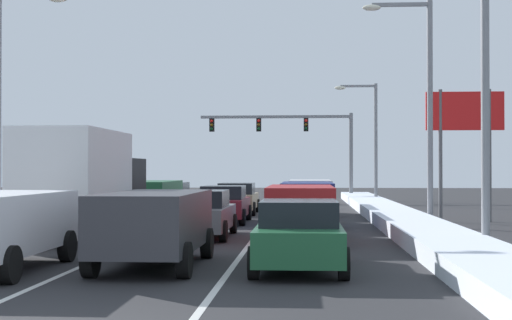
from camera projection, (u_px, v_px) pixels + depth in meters
ground_plane at (212, 230)px, 26.30m from camera, size 120.00×120.00×0.00m
lane_stripe_between_right_lane_and_center_lane at (266, 221)px, 30.62m from camera, size 0.14×48.84×0.01m
lane_stripe_between_center_lane_and_left_lane at (185, 221)px, 30.85m from camera, size 0.14×48.84×0.01m
snow_bank_right_shoulder at (395, 216)px, 30.27m from camera, size 2.02×48.84×0.48m
snow_bank_left_shoulder at (62, 213)px, 31.20m from camera, size 1.80×48.84×0.63m
sedan_green_right_lane_nearest at (299, 234)px, 16.03m from camera, size 2.00×4.50×1.51m
suv_red_right_lane_second at (301, 208)px, 22.34m from camera, size 2.16×4.90×1.67m
suv_navy_right_lane_third at (307, 199)px, 28.47m from camera, size 2.16×4.90×1.67m
suv_silver_right_lane_fourth at (310, 194)px, 34.82m from camera, size 2.16×4.90×1.67m
suv_charcoal_center_lane_nearest at (154, 222)px, 16.42m from camera, size 2.16×4.90×1.67m
sedan_gray_center_lane_second at (201, 214)px, 23.55m from camera, size 2.00×4.50×1.51m
sedan_maroon_center_lane_third at (224, 204)px, 29.98m from camera, size 2.00×4.50×1.51m
sedan_tan_center_lane_fourth at (237, 198)px, 35.95m from camera, size 2.00×4.50×1.51m
box_truck_left_lane_second at (83, 178)px, 23.10m from camera, size 2.53×7.20×3.36m
suv_green_left_lane_third at (151, 196)px, 31.84m from camera, size 2.16×4.90×1.67m
sedan_red_left_lane_fourth at (171, 197)px, 37.82m from camera, size 2.00×4.50×1.51m
traffic_light_gantry at (297, 134)px, 52.74m from camera, size 10.94×0.47×6.20m
street_lamp_right_near at (472, 48)px, 19.21m from camera, size 2.66×0.36×9.07m
street_lamp_right_mid at (421, 92)px, 28.07m from camera, size 2.66×0.36×8.64m
street_lamp_right_far at (369, 131)px, 45.81m from camera, size 2.66×0.36×7.52m
street_lamp_left_mid at (8, 88)px, 26.53m from camera, size 2.66×0.36×8.57m
roadside_sign_right at (465, 125)px, 30.48m from camera, size 3.20×0.16×5.50m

